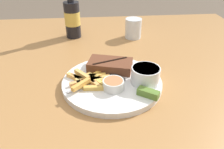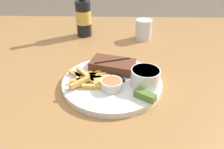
{
  "view_description": "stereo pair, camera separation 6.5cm",
  "coord_description": "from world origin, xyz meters",
  "px_view_note": "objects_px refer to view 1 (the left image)",
  "views": [
    {
      "loc": [
        -0.05,
        -0.55,
        1.11
      ],
      "look_at": [
        0.0,
        0.0,
        0.77
      ],
      "focal_mm": 35.0,
      "sensor_mm": 36.0,
      "label": 1
    },
    {
      "loc": [
        0.01,
        -0.55,
        1.11
      ],
      "look_at": [
        0.0,
        0.0,
        0.77
      ],
      "focal_mm": 35.0,
      "sensor_mm": 36.0,
      "label": 2
    }
  ],
  "objects_px": {
    "dipping_sauce_cup": "(114,84)",
    "drinking_glass": "(133,28)",
    "coleslaw_cup": "(146,74)",
    "pickle_spear": "(148,93)",
    "dinner_plate": "(112,83)",
    "fork_utensil": "(88,87)",
    "knife_utensil": "(109,72)",
    "beer_bottle": "(72,17)",
    "steak_portion": "(111,65)"
  },
  "relations": [
    {
      "from": "coleslaw_cup",
      "to": "drinking_glass",
      "type": "distance_m",
      "value": 0.39
    },
    {
      "from": "pickle_spear",
      "to": "knife_utensil",
      "type": "relative_size",
      "value": 0.42
    },
    {
      "from": "coleslaw_cup",
      "to": "fork_utensil",
      "type": "xyz_separation_m",
      "value": [
        -0.17,
        -0.01,
        -0.03
      ]
    },
    {
      "from": "knife_utensil",
      "to": "drinking_glass",
      "type": "bearing_deg",
      "value": -57.86
    },
    {
      "from": "pickle_spear",
      "to": "beer_bottle",
      "type": "height_order",
      "value": "beer_bottle"
    },
    {
      "from": "pickle_spear",
      "to": "drinking_glass",
      "type": "bearing_deg",
      "value": 85.15
    },
    {
      "from": "dinner_plate",
      "to": "fork_utensil",
      "type": "height_order",
      "value": "fork_utensil"
    },
    {
      "from": "beer_bottle",
      "to": "drinking_glass",
      "type": "distance_m",
      "value": 0.27
    },
    {
      "from": "steak_portion",
      "to": "drinking_glass",
      "type": "bearing_deg",
      "value": 67.7
    },
    {
      "from": "pickle_spear",
      "to": "beer_bottle",
      "type": "bearing_deg",
      "value": 114.83
    },
    {
      "from": "dipping_sauce_cup",
      "to": "knife_utensil",
      "type": "bearing_deg",
      "value": 94.42
    },
    {
      "from": "pickle_spear",
      "to": "drinking_glass",
      "type": "height_order",
      "value": "drinking_glass"
    },
    {
      "from": "dinner_plate",
      "to": "beer_bottle",
      "type": "height_order",
      "value": "beer_bottle"
    },
    {
      "from": "drinking_glass",
      "to": "fork_utensil",
      "type": "bearing_deg",
      "value": -116.8
    },
    {
      "from": "knife_utensil",
      "to": "beer_bottle",
      "type": "distance_m",
      "value": 0.39
    },
    {
      "from": "dipping_sauce_cup",
      "to": "pickle_spear",
      "type": "distance_m",
      "value": 0.1
    },
    {
      "from": "dinner_plate",
      "to": "coleslaw_cup",
      "type": "bearing_deg",
      "value": -12.59
    },
    {
      "from": "coleslaw_cup",
      "to": "drinking_glass",
      "type": "relative_size",
      "value": 0.97
    },
    {
      "from": "pickle_spear",
      "to": "dinner_plate",
      "type": "bearing_deg",
      "value": 135.9
    },
    {
      "from": "dinner_plate",
      "to": "drinking_glass",
      "type": "bearing_deg",
      "value": 70.82
    },
    {
      "from": "pickle_spear",
      "to": "drinking_glass",
      "type": "xyz_separation_m",
      "value": [
        0.04,
        0.46,
        0.02
      ]
    },
    {
      "from": "dinner_plate",
      "to": "coleslaw_cup",
      "type": "distance_m",
      "value": 0.11
    },
    {
      "from": "steak_portion",
      "to": "knife_utensil",
      "type": "bearing_deg",
      "value": -109.55
    },
    {
      "from": "coleslaw_cup",
      "to": "beer_bottle",
      "type": "bearing_deg",
      "value": 118.73
    },
    {
      "from": "dipping_sauce_cup",
      "to": "knife_utensil",
      "type": "xyz_separation_m",
      "value": [
        -0.01,
        0.08,
        -0.01
      ]
    },
    {
      "from": "dinner_plate",
      "to": "knife_utensil",
      "type": "bearing_deg",
      "value": 97.19
    },
    {
      "from": "steak_portion",
      "to": "knife_utensil",
      "type": "xyz_separation_m",
      "value": [
        -0.01,
        -0.03,
        -0.01
      ]
    },
    {
      "from": "dinner_plate",
      "to": "pickle_spear",
      "type": "xyz_separation_m",
      "value": [
        0.09,
        -0.09,
        0.02
      ]
    },
    {
      "from": "fork_utensil",
      "to": "drinking_glass",
      "type": "relative_size",
      "value": 1.49
    },
    {
      "from": "fork_utensil",
      "to": "drinking_glass",
      "type": "height_order",
      "value": "drinking_glass"
    },
    {
      "from": "dinner_plate",
      "to": "beer_bottle",
      "type": "xyz_separation_m",
      "value": [
        -0.14,
        0.41,
        0.08
      ]
    },
    {
      "from": "steak_portion",
      "to": "drinking_glass",
      "type": "distance_m",
      "value": 0.33
    },
    {
      "from": "coleslaw_cup",
      "to": "dipping_sauce_cup",
      "type": "xyz_separation_m",
      "value": [
        -0.09,
        -0.02,
        -0.01
      ]
    },
    {
      "from": "pickle_spear",
      "to": "steak_portion",
      "type": "bearing_deg",
      "value": 119.21
    },
    {
      "from": "beer_bottle",
      "to": "dinner_plate",
      "type": "bearing_deg",
      "value": -71.21
    },
    {
      "from": "dinner_plate",
      "to": "coleslaw_cup",
      "type": "relative_size",
      "value": 3.58
    },
    {
      "from": "beer_bottle",
      "to": "drinking_glass",
      "type": "bearing_deg",
      "value": -7.43
    },
    {
      "from": "fork_utensil",
      "to": "beer_bottle",
      "type": "height_order",
      "value": "beer_bottle"
    },
    {
      "from": "dipping_sauce_cup",
      "to": "drinking_glass",
      "type": "bearing_deg",
      "value": 72.86
    },
    {
      "from": "coleslaw_cup",
      "to": "pickle_spear",
      "type": "xyz_separation_m",
      "value": [
        -0.01,
        -0.07,
        -0.02
      ]
    },
    {
      "from": "drinking_glass",
      "to": "dipping_sauce_cup",
      "type": "bearing_deg",
      "value": -107.14
    },
    {
      "from": "steak_portion",
      "to": "knife_utensil",
      "type": "relative_size",
      "value": 1.08
    },
    {
      "from": "coleslaw_cup",
      "to": "pickle_spear",
      "type": "relative_size",
      "value": 1.38
    },
    {
      "from": "fork_utensil",
      "to": "knife_utensil",
      "type": "height_order",
      "value": "knife_utensil"
    },
    {
      "from": "coleslaw_cup",
      "to": "dipping_sauce_cup",
      "type": "bearing_deg",
      "value": -167.19
    },
    {
      "from": "pickle_spear",
      "to": "drinking_glass",
      "type": "distance_m",
      "value": 0.46
    },
    {
      "from": "dinner_plate",
      "to": "steak_portion",
      "type": "relative_size",
      "value": 1.94
    },
    {
      "from": "fork_utensil",
      "to": "dipping_sauce_cup",
      "type": "bearing_deg",
      "value": -32.09
    },
    {
      "from": "knife_utensil",
      "to": "beer_bottle",
      "type": "bearing_deg",
      "value": -15.78
    },
    {
      "from": "drinking_glass",
      "to": "coleslaw_cup",
      "type": "bearing_deg",
      "value": -94.79
    }
  ]
}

